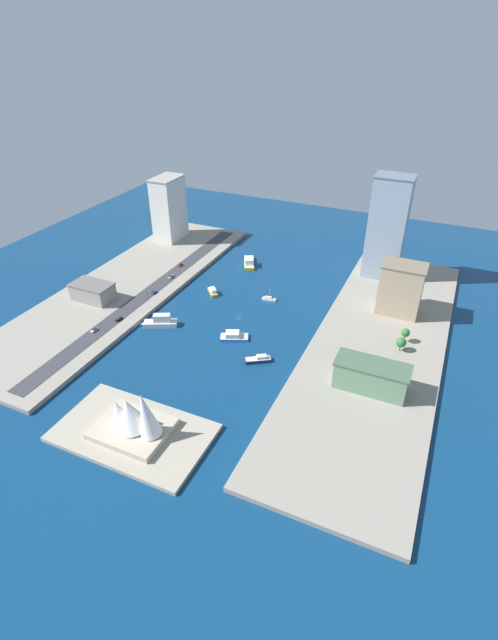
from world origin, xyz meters
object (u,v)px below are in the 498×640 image
at_px(sailboat_small_white, 269,299).
at_px(water_taxi_orange, 213,291).
at_px(ferry_yellow_fast, 249,262).
at_px(carpark_squat_concrete, 93,291).
at_px(tower_tall_glass, 387,228).
at_px(pickup_red, 180,265).
at_px(hatchback_blue, 154,292).
at_px(hotel_broad_white, 169,209).
at_px(opera_landmark, 133,418).
at_px(catamaran_blue, 234,336).
at_px(apartment_midrise_tan, 401,289).
at_px(ferry_white_commuter, 160,322).
at_px(van_white, 94,330).
at_px(suv_black, 119,319).
at_px(terminal_long_green, 371,376).
at_px(sedan_silver, 171,276).
at_px(patrol_launch_navy, 258,359).
at_px(traffic_light_waterfront, 147,295).

bearing_deg(sailboat_small_white, water_taxi_orange, 10.86).
distance_m(ferry_yellow_fast, carpark_squat_concrete, 115.30).
relative_size(carpark_squat_concrete, tower_tall_glass, 0.38).
distance_m(sailboat_small_white, pickup_red, 79.03).
height_order(sailboat_small_white, hatchback_blue, sailboat_small_white).
height_order(sailboat_small_white, tower_tall_glass, tower_tall_glass).
height_order(hotel_broad_white, opera_landmark, hotel_broad_white).
relative_size(catamaran_blue, carpark_squat_concrete, 0.67).
height_order(apartment_midrise_tan, hatchback_blue, apartment_midrise_tan).
bearing_deg(ferry_white_commuter, opera_landmark, 116.51).
bearing_deg(catamaran_blue, van_white, 21.61).
xyz_separation_m(ferry_white_commuter, van_white, (29.54, 24.00, 0.61)).
xyz_separation_m(suv_black, van_white, (5.53, 15.44, 0.03)).
bearing_deg(terminal_long_green, ferry_yellow_fast, -43.26).
xyz_separation_m(water_taxi_orange, van_white, (39.25, 72.08, 1.72)).
relative_size(sailboat_small_white, terminal_long_green, 0.29).
xyz_separation_m(water_taxi_orange, terminal_long_green, (-117.04, 56.03, 8.08)).
xyz_separation_m(apartment_midrise_tan, suv_black, (150.65, 79.56, -15.15)).
distance_m(ferry_white_commuter, terminal_long_green, 127.18).
xyz_separation_m(suv_black, sedan_silver, (1.71, -60.68, 0.08)).
bearing_deg(hatchback_blue, apartment_midrise_tan, -164.05).
relative_size(patrol_launch_navy, terminal_long_green, 0.41).
distance_m(hotel_broad_white, traffic_light_waterfront, 107.63).
distance_m(carpark_squat_concrete, traffic_light_waterfront, 35.76).
bearing_deg(opera_landmark, hotel_broad_white, -61.75).
xyz_separation_m(patrol_launch_navy, tower_tall_glass, (-39.64, -125.66, 36.24)).
xyz_separation_m(tower_tall_glass, suv_black, (131.05, 126.06, -34.22)).
bearing_deg(tower_tall_glass, pickup_red, 18.80).
relative_size(catamaran_blue, water_taxi_orange, 1.52).
height_order(apartment_midrise_tan, traffic_light_waterfront, apartment_midrise_tan).
height_order(water_taxi_orange, carpark_squat_concrete, carpark_squat_concrete).
relative_size(ferry_yellow_fast, suv_black, 4.78).
distance_m(hotel_broad_white, suv_black, 131.68).
distance_m(tower_tall_glass, pickup_red, 148.54).
xyz_separation_m(ferry_white_commuter, sedan_silver, (25.72, -52.12, 0.67)).
distance_m(ferry_yellow_fast, tower_tall_glass, 101.52).
relative_size(suv_black, sedan_silver, 1.01).
bearing_deg(water_taxi_orange, catamaran_blue, 130.66).
relative_size(ferry_yellow_fast, hotel_broad_white, 0.48).
relative_size(terminal_long_green, suv_black, 7.15).
bearing_deg(ferry_white_commuter, ferry_yellow_fast, -97.98).
bearing_deg(terminal_long_green, apartment_midrise_tan, -89.93).
height_order(suv_black, sedan_silver, sedan_silver).
bearing_deg(hotel_broad_white, water_taxi_orange, 138.22).
bearing_deg(catamaran_blue, pickup_red, -40.65).
height_order(hotel_broad_white, van_white, hotel_broad_white).
bearing_deg(sedan_silver, opera_landmark, 116.41).
distance_m(water_taxi_orange, sailboat_small_white, 38.63).
bearing_deg(patrol_launch_navy, pickup_red, -39.13).
bearing_deg(traffic_light_waterfront, pickup_red, -80.81).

